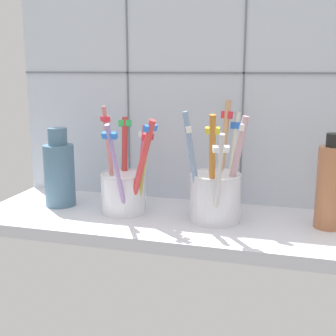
# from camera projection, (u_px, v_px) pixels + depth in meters

# --- Properties ---
(counter_slab) EXTENTS (0.64, 0.22, 0.02)m
(counter_slab) POSITION_uv_depth(u_px,v_px,m) (167.00, 223.00, 0.76)
(counter_slab) COLOR silver
(counter_slab) RESTS_ON ground
(tile_wall_back) EXTENTS (0.64, 0.02, 0.45)m
(tile_wall_back) POSITION_uv_depth(u_px,v_px,m) (185.00, 89.00, 0.83)
(tile_wall_back) COLOR silver
(tile_wall_back) RESTS_ON ground
(toothbrush_cup_left) EXTENTS (0.11, 0.15, 0.18)m
(toothbrush_cup_left) POSITION_uv_depth(u_px,v_px,m) (125.00, 187.00, 0.78)
(toothbrush_cup_left) COLOR white
(toothbrush_cup_left) RESTS_ON counter_slab
(toothbrush_cup_right) EXTENTS (0.10, 0.15, 0.19)m
(toothbrush_cup_right) POSITION_uv_depth(u_px,v_px,m) (216.00, 191.00, 0.73)
(toothbrush_cup_right) COLOR silver
(toothbrush_cup_right) RESTS_ON counter_slab
(ceramic_vase) EXTENTS (0.05, 0.05, 0.14)m
(ceramic_vase) POSITION_uv_depth(u_px,v_px,m) (59.00, 172.00, 0.82)
(ceramic_vase) COLOR slate
(ceramic_vase) RESTS_ON counter_slab
(soap_bottle) EXTENTS (0.04, 0.04, 0.15)m
(soap_bottle) POSITION_uv_depth(u_px,v_px,m) (331.00, 186.00, 0.70)
(soap_bottle) COLOR #B26D46
(soap_bottle) RESTS_ON counter_slab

